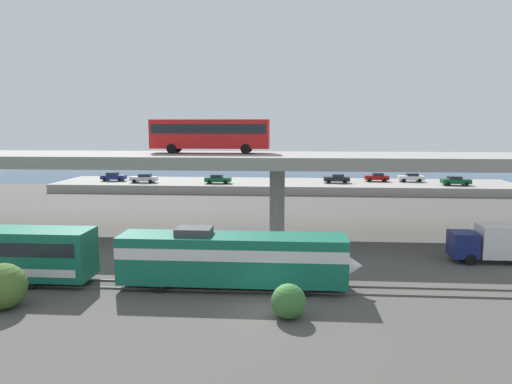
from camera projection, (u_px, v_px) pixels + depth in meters
The scene contains 18 objects.
ground_plane at pixel (266, 311), 28.97m from camera, with size 260.00×260.00×0.00m, color #4C4944.
rail_strip_near at pixel (269, 292), 32.14m from camera, with size 110.00×0.12×0.12m, color #59544C.
rail_strip_far at pixel (270, 284), 33.67m from camera, with size 110.00×0.12×0.12m, color #59544C.
train_locomotive at pixel (244, 257), 32.75m from camera, with size 16.38×3.04×4.18m.
highway_overpass at pixel (277, 162), 47.70m from camera, with size 96.00×10.72×8.19m.
transit_bus_on_overpass at pixel (210, 133), 49.13m from camera, with size 12.00×2.68×3.40m.
service_truck_west at pixel (496, 242), 39.16m from camera, with size 6.80×2.46×3.04m.
pier_parking_lot at pixel (283, 186), 83.20m from camera, with size 77.43×13.46×1.35m, color gray.
parked_car_0 at pixel (113, 177), 84.36m from camera, with size 4.21×1.83×1.50m.
parked_car_1 at pixel (456, 181), 78.26m from camera, with size 4.51×1.94×1.50m.
parked_car_2 at pixel (337, 178), 81.52m from camera, with size 4.29×1.93×1.50m.
parked_car_3 at pixel (218, 179), 80.69m from camera, with size 4.35×1.92×1.50m.
parked_car_4 at pixel (377, 177), 83.70m from camera, with size 4.04×1.85×1.50m.
parked_car_5 at pixel (411, 177), 83.19m from camera, with size 4.26×1.92×1.50m.
parked_car_6 at pixel (144, 178), 81.84m from camera, with size 4.48×1.93×1.50m.
harbor_water at pixel (285, 176), 106.01m from camera, with size 140.00×36.00×0.01m, color navy.
shrub_left at pixel (3, 286), 29.24m from camera, with size 2.79×2.79×2.79m, color #476A2C.
shrub_right at pixel (289, 301), 27.82m from camera, with size 2.02×2.02×2.02m, color #356A30.
Camera 1 is at (1.46, -27.68, 11.06)m, focal length 34.02 mm.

